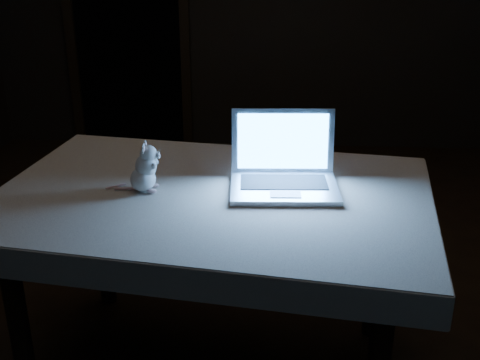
# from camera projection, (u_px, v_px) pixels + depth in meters

# --- Properties ---
(floor) EXTENTS (5.00, 5.00, 0.00)m
(floor) POSITION_uv_depth(u_px,v_px,m) (239.00, 303.00, 3.10)
(floor) COLOR black
(floor) RESTS_ON ground
(doorway) EXTENTS (1.06, 0.36, 2.13)m
(doorway) POSITION_uv_depth(u_px,v_px,m) (127.00, 22.00, 5.05)
(doorway) COLOR black
(doorway) RESTS_ON back_wall
(table) EXTENTS (1.68, 1.21, 0.83)m
(table) POSITION_uv_depth(u_px,v_px,m) (214.00, 286.00, 2.49)
(table) COLOR black
(table) RESTS_ON floor
(tablecloth) EXTENTS (1.74, 1.22, 0.11)m
(tablecloth) POSITION_uv_depth(u_px,v_px,m) (195.00, 202.00, 2.38)
(tablecloth) COLOR beige
(tablecloth) RESTS_ON table
(laptop) EXTENTS (0.43, 0.38, 0.28)m
(laptop) POSITION_uv_depth(u_px,v_px,m) (285.00, 157.00, 2.28)
(laptop) COLOR silver
(laptop) RESTS_ON tablecloth
(plush_mouse) EXTENTS (0.15, 0.15, 0.20)m
(plush_mouse) POSITION_uv_depth(u_px,v_px,m) (142.00, 167.00, 2.30)
(plush_mouse) COLOR silver
(plush_mouse) RESTS_ON tablecloth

